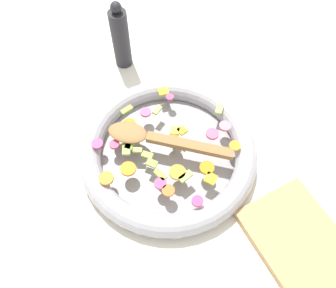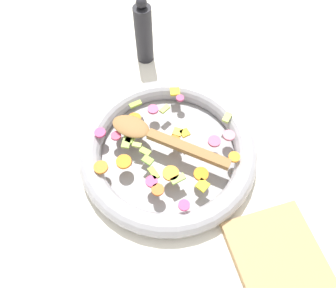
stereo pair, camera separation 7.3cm
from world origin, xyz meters
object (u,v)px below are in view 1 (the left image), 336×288
at_px(pepper_mill, 121,38).
at_px(cutting_board, 306,251).
at_px(skillet, 168,150).
at_px(wooden_spoon, 155,138).

bearing_deg(pepper_mill, cutting_board, 9.40).
relative_size(pepper_mill, cutting_board, 0.73).
xyz_separation_m(skillet, cutting_board, (0.33, 0.14, -0.01)).
height_order(wooden_spoon, pepper_mill, pepper_mill).
distance_m(pepper_mill, cutting_board, 0.67).
xyz_separation_m(skillet, wooden_spoon, (-0.02, -0.02, 0.04)).
bearing_deg(cutting_board, skillet, -156.92).
relative_size(wooden_spoon, pepper_mill, 1.22).
bearing_deg(pepper_mill, wooden_spoon, -9.66).
xyz_separation_m(wooden_spoon, cutting_board, (0.35, 0.16, -0.05)).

